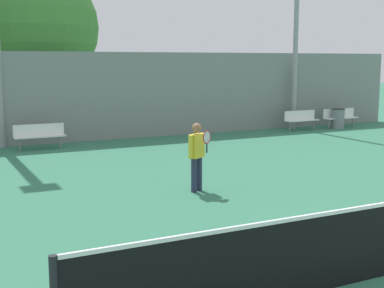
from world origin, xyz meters
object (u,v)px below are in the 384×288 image
(bench_courtside_near, at_px, (301,118))
(bench_adjacent_court, at_px, (340,116))
(bench_courtside_far, at_px, (39,134))
(tree_green_tall, at_px, (34,28))
(trash_bin, at_px, (338,118))
(tennis_player, at_px, (197,153))

(bench_courtside_near, bearing_deg, bench_adjacent_court, 0.01)
(bench_courtside_far, height_order, tree_green_tall, tree_green_tall)
(trash_bin, bearing_deg, tree_green_tall, 156.79)
(bench_courtside_far, xyz_separation_m, bench_adjacent_court, (13.46, 0.00, 0.00))
(bench_courtside_near, bearing_deg, trash_bin, -5.20)
(tree_green_tall, bearing_deg, bench_adjacent_court, -22.06)
(tennis_player, height_order, bench_adjacent_court, tennis_player)
(tennis_player, height_order, bench_courtside_near, tennis_player)
(bench_adjacent_court, bearing_deg, trash_bin, -147.26)
(tennis_player, height_order, bench_courtside_far, tennis_player)
(tennis_player, relative_size, tree_green_tall, 0.23)
(bench_courtside_near, relative_size, trash_bin, 1.81)
(bench_courtside_near, relative_size, bench_adjacent_court, 0.91)
(bench_courtside_far, relative_size, trash_bin, 1.94)
(bench_adjacent_court, bearing_deg, bench_courtside_far, -180.00)
(tennis_player, distance_m, bench_courtside_near, 12.03)
(trash_bin, bearing_deg, bench_adjacent_court, 32.74)
(tennis_player, distance_m, bench_adjacent_court, 13.79)
(bench_courtside_near, height_order, bench_courtside_far, same)
(tennis_player, bearing_deg, bench_adjacent_court, 5.62)
(bench_courtside_far, height_order, trash_bin, trash_bin)
(bench_courtside_near, distance_m, bench_adjacent_court, 2.22)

